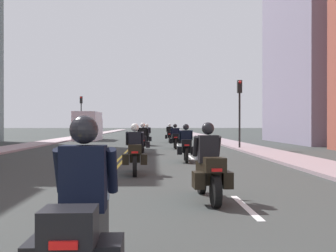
{
  "coord_description": "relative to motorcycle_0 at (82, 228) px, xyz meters",
  "views": [
    {
      "loc": [
        1.48,
        0.06,
        1.59
      ],
      "look_at": [
        2.29,
        24.41,
        1.48
      ],
      "focal_mm": 44.69,
      "sensor_mm": 36.0,
      "label": 1
    }
  ],
  "objects": [
    {
      "name": "motorcycle_4",
      "position": [
        0.03,
        18.67,
        0.01
      ],
      "size": [
        0.76,
        2.13,
        1.67
      ],
      "rotation": [
        0.0,
        0.0,
        0.0
      ],
      "color": "black",
      "rests_on": "ground"
    },
    {
      "name": "ground_plane",
      "position": [
        -0.85,
        44.24,
        -0.67
      ],
      "size": [
        264.0,
        264.0,
        0.0
      ],
      "primitive_type": "plane",
      "color": "#323634"
    },
    {
      "name": "sidewalk_right",
      "position": [
        6.75,
        44.24,
        -0.61
      ],
      "size": [
        2.25,
        144.0,
        0.12
      ],
      "primitive_type": "cube",
      "color": "gray",
      "rests_on": "ground"
    },
    {
      "name": "motorcycle_6",
      "position": [
        0.08,
        27.3,
        0.0
      ],
      "size": [
        0.78,
        2.17,
        1.63
      ],
      "rotation": [
        0.0,
        0.0,
        -0.05
      ],
      "color": "black",
      "rests_on": "ground"
    },
    {
      "name": "motorcycle_1",
      "position": [
        1.76,
        4.86,
        -0.03
      ],
      "size": [
        0.78,
        2.23,
        1.63
      ],
      "rotation": [
        0.0,
        0.0,
        0.06
      ],
      "color": "black",
      "rests_on": "ground"
    },
    {
      "name": "motorcycle_5",
      "position": [
        2.0,
        23.36,
        -0.01
      ],
      "size": [
        0.76,
        2.19,
        1.61
      ],
      "rotation": [
        0.0,
        0.0,
        -0.0
      ],
      "color": "black",
      "rests_on": "ground"
    },
    {
      "name": "lane_dashes_white",
      "position": [
        2.39,
        25.24,
        -0.67
      ],
      "size": [
        0.14,
        56.4,
        0.01
      ],
      "color": "silver",
      "rests_on": "ground"
    },
    {
      "name": "centreline_yellow_outer",
      "position": [
        -0.73,
        44.24,
        -0.67
      ],
      "size": [
        0.12,
        132.0,
        0.01
      ],
      "primitive_type": "cube",
      "color": "yellow",
      "rests_on": "ground"
    },
    {
      "name": "motorcycle_7",
      "position": [
        1.97,
        32.48,
        -0.01
      ],
      "size": [
        0.78,
        2.25,
        1.66
      ],
      "rotation": [
        0.0,
        0.0,
        -0.05
      ],
      "color": "black",
      "rests_on": "ground"
    },
    {
      "name": "traffic_light_far",
      "position": [
        -7.71,
        44.36,
        2.63
      ],
      "size": [
        0.28,
        0.38,
        4.78
      ],
      "color": "black",
      "rests_on": "ground"
    },
    {
      "name": "motorcycle_2",
      "position": [
        0.02,
        9.53,
        -0.02
      ],
      "size": [
        0.78,
        2.18,
        1.62
      ],
      "rotation": [
        0.0,
        0.0,
        0.05
      ],
      "color": "black",
      "rests_on": "ground"
    },
    {
      "name": "centreline_yellow_inner",
      "position": [
        -0.97,
        44.24,
        -0.67
      ],
      "size": [
        0.12,
        132.0,
        0.01
      ],
      "primitive_type": "cube",
      "color": "yellow",
      "rests_on": "ground"
    },
    {
      "name": "sidewalk_left",
      "position": [
        -8.44,
        44.24,
        -0.61
      ],
      "size": [
        2.25,
        144.0,
        0.12
      ],
      "primitive_type": "cube",
      "color": "#A9959A",
      "rests_on": "ground"
    },
    {
      "name": "motorcycle_0",
      "position": [
        0.0,
        0.0,
        0.0
      ],
      "size": [
        0.76,
        2.25,
        1.67
      ],
      "rotation": [
        0.0,
        0.0,
        0.01
      ],
      "color": "black",
      "rests_on": "ground"
    },
    {
      "name": "parked_truck",
      "position": [
        -5.91,
        38.25,
        0.6
      ],
      "size": [
        2.2,
        6.5,
        2.8
      ],
      "color": "#C7B0C3",
      "rests_on": "ground"
    },
    {
      "name": "motorcycle_3",
      "position": [
        1.98,
        13.82,
        -0.01
      ],
      "size": [
        0.77,
        2.11,
        1.6
      ],
      "rotation": [
        0.0,
        0.0,
        -0.03
      ],
      "color": "black",
      "rests_on": "ground"
    },
    {
      "name": "traffic_light_near",
      "position": [
        6.02,
        22.47,
        2.37
      ],
      "size": [
        0.28,
        0.38,
        4.36
      ],
      "color": "black",
      "rests_on": "ground"
    }
  ]
}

